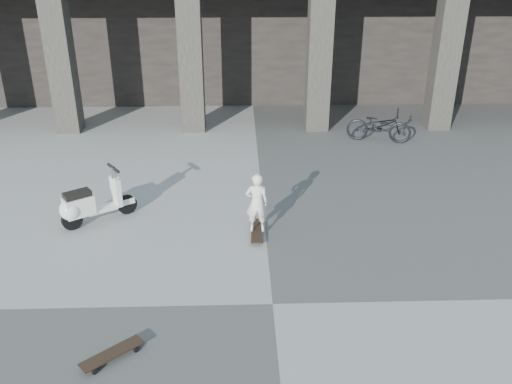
{
  "coord_description": "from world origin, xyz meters",
  "views": [
    {
      "loc": [
        -0.47,
        -6.73,
        4.99
      ],
      "look_at": [
        -0.17,
        2.66,
        0.65
      ],
      "focal_mm": 38.0,
      "sensor_mm": 36.0,
      "label": 1
    }
  ],
  "objects_px": {
    "longboard": "(257,231)",
    "scooter": "(86,205)",
    "child": "(257,203)",
    "skateboard_spare": "(112,354)",
    "bicycle": "(379,125)"
  },
  "relations": [
    {
      "from": "longboard",
      "to": "bicycle",
      "type": "distance_m",
      "value": 6.24
    },
    {
      "from": "longboard",
      "to": "child",
      "type": "height_order",
      "value": "child"
    },
    {
      "from": "skateboard_spare",
      "to": "scooter",
      "type": "height_order",
      "value": "scooter"
    },
    {
      "from": "skateboard_spare",
      "to": "scooter",
      "type": "distance_m",
      "value": 3.99
    },
    {
      "from": "child",
      "to": "scooter",
      "type": "distance_m",
      "value": 3.31
    },
    {
      "from": "longboard",
      "to": "scooter",
      "type": "relative_size",
      "value": 0.7
    },
    {
      "from": "child",
      "to": "longboard",
      "type": "bearing_deg",
      "value": 97.14
    },
    {
      "from": "scooter",
      "to": "bicycle",
      "type": "height_order",
      "value": "scooter"
    },
    {
      "from": "longboard",
      "to": "skateboard_spare",
      "type": "bearing_deg",
      "value": 150.32
    },
    {
      "from": "child",
      "to": "bicycle",
      "type": "xyz_separation_m",
      "value": [
        3.5,
        5.14,
        -0.21
      ]
    },
    {
      "from": "scooter",
      "to": "child",
      "type": "bearing_deg",
      "value": -43.43
    },
    {
      "from": "skateboard_spare",
      "to": "scooter",
      "type": "xyz_separation_m",
      "value": [
        -1.25,
        3.77,
        0.34
      ]
    },
    {
      "from": "longboard",
      "to": "child",
      "type": "distance_m",
      "value": 0.59
    },
    {
      "from": "longboard",
      "to": "bicycle",
      "type": "height_order",
      "value": "bicycle"
    },
    {
      "from": "skateboard_spare",
      "to": "child",
      "type": "distance_m",
      "value": 3.89
    }
  ]
}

